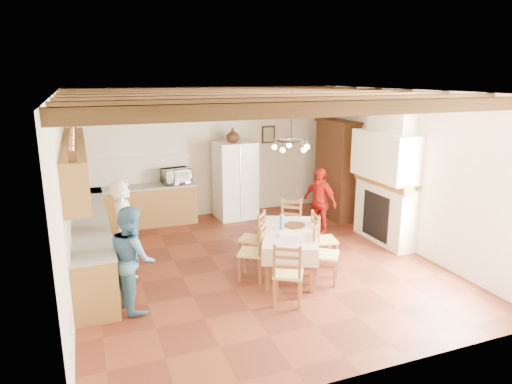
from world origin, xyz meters
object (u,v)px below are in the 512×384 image
at_px(hutch, 337,170).
at_px(person_woman_blue, 133,258).
at_px(chair_right_far, 324,239).
at_px(chair_left_far, 252,238).
at_px(person_man, 126,232).
at_px(person_woman_red, 320,202).
at_px(chair_end_near, 288,272).
at_px(dining_table, 290,236).
at_px(refrigerator, 235,180).
at_px(chair_right_near, 326,253).
at_px(microwave, 176,176).
at_px(chair_left_near, 252,251).
at_px(chair_end_far, 289,225).

height_order(hutch, person_woman_blue, hutch).
distance_m(chair_right_far, person_woman_blue, 3.31).
distance_m(hutch, chair_left_far, 3.44).
height_order(hutch, person_man, hutch).
relative_size(person_man, person_woman_red, 1.19).
xyz_separation_m(chair_right_far, chair_end_near, (-1.18, -1.05, 0.00)).
bearing_deg(person_man, person_woman_blue, -164.34).
distance_m(chair_end_near, person_man, 2.64).
relative_size(dining_table, person_man, 1.10).
bearing_deg(chair_right_far, refrigerator, 20.54).
xyz_separation_m(chair_right_near, person_man, (-2.97, 1.11, 0.37)).
bearing_deg(person_woman_blue, chair_end_near, -117.82).
height_order(dining_table, microwave, microwave).
distance_m(dining_table, chair_left_near, 0.70).
relative_size(chair_right_far, person_man, 0.57).
relative_size(refrigerator, chair_right_far, 1.85).
bearing_deg(chair_left_far, microwave, -127.65).
bearing_deg(chair_left_near, person_man, -74.33).
relative_size(chair_right_near, person_woman_red, 0.67).
relative_size(hutch, dining_table, 1.21).
distance_m(dining_table, chair_left_far, 0.75).
bearing_deg(person_woman_blue, chair_end_far, -77.13).
xyz_separation_m(refrigerator, hutch, (2.20, -0.80, 0.24)).
bearing_deg(chair_left_far, chair_end_far, 151.88).
distance_m(chair_right_near, person_woman_blue, 2.99).
height_order(chair_right_near, person_man, person_man).
xyz_separation_m(chair_left_near, person_man, (-1.90, 0.60, 0.37)).
bearing_deg(person_woman_red, person_man, -97.90).
height_order(refrigerator, chair_right_far, refrigerator).
distance_m(person_woman_red, microwave, 3.24).
relative_size(hutch, chair_right_near, 2.36).
height_order(hutch, chair_right_near, hutch).
distance_m(chair_left_near, chair_left_far, 0.63).
height_order(chair_left_near, chair_right_near, same).
xyz_separation_m(dining_table, person_woman_blue, (-2.58, -0.30, 0.11)).
bearing_deg(chair_right_near, person_woman_red, 10.01).
distance_m(chair_right_near, chair_end_near, 0.98).
relative_size(chair_end_near, person_woman_blue, 0.64).
bearing_deg(chair_left_near, microwave, -138.25).
xyz_separation_m(chair_end_near, person_woman_red, (1.86, 2.46, 0.23)).
bearing_deg(person_man, chair_left_far, -74.65).
xyz_separation_m(chair_left_near, chair_right_far, (1.39, 0.09, 0.00)).
bearing_deg(person_man, dining_table, -87.01).
distance_m(chair_left_near, chair_end_far, 1.52).
height_order(chair_right_far, person_man, person_man).
bearing_deg(microwave, hutch, -26.94).
xyz_separation_m(chair_left_near, chair_end_far, (1.14, 1.00, 0.00)).
height_order(dining_table, person_man, person_man).
bearing_deg(chair_end_near, chair_right_far, -107.93).
bearing_deg(dining_table, hutch, 46.37).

